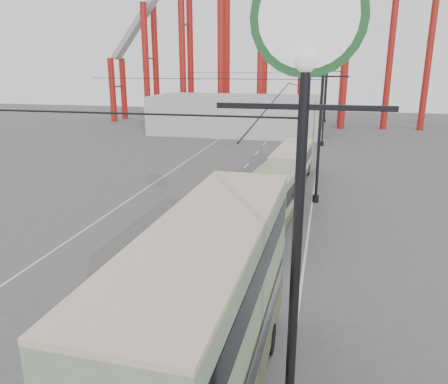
% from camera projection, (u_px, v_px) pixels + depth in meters
% --- Properties ---
extents(ground, '(160.00, 160.00, 0.00)m').
position_uv_depth(ground, '(122.00, 354.00, 14.18)').
color(ground, '#515154').
rests_on(ground, ground).
extents(road_markings, '(12.52, 120.00, 0.01)m').
position_uv_depth(road_markings, '(228.00, 189.00, 32.77)').
color(road_markings, silver).
rests_on(road_markings, ground).
extents(lamp_post_near, '(3.20, 0.44, 10.80)m').
position_uv_depth(lamp_post_near, '(303.00, 132.00, 7.93)').
color(lamp_post_near, black).
rests_on(lamp_post_near, ground).
extents(lamp_post_mid, '(3.20, 0.44, 9.32)m').
position_uv_depth(lamp_post_mid, '(320.00, 134.00, 28.44)').
color(lamp_post_mid, black).
rests_on(lamp_post_mid, ground).
extents(lamp_post_far, '(3.20, 0.44, 9.32)m').
position_uv_depth(lamp_post_far, '(324.00, 105.00, 48.99)').
color(lamp_post_far, black).
rests_on(lamp_post_far, ground).
extents(lamp_post_distant, '(3.20, 0.44, 9.32)m').
position_uv_depth(lamp_post_distant, '(326.00, 93.00, 69.54)').
color(lamp_post_distant, black).
rests_on(lamp_post_distant, ground).
extents(fairground_shed, '(22.00, 10.00, 5.00)m').
position_uv_depth(fairground_shed, '(236.00, 115.00, 58.69)').
color(fairground_shed, gray).
rests_on(fairground_shed, ground).
extents(double_decker_bus, '(2.76, 10.16, 5.43)m').
position_uv_depth(double_decker_bus, '(211.00, 311.00, 11.03)').
color(double_decker_bus, '#3C4424').
rests_on(double_decker_bus, ground).
extents(single_decker_green, '(3.52, 10.80, 3.00)m').
position_uv_depth(single_decker_green, '(268.00, 200.00, 24.51)').
color(single_decker_green, gray).
rests_on(single_decker_green, ground).
extents(single_decker_cream, '(2.80, 9.08, 2.79)m').
position_uv_depth(single_decker_cream, '(292.00, 162.00, 34.47)').
color(single_decker_cream, beige).
rests_on(single_decker_cream, ground).
extents(pedestrian, '(0.83, 0.75, 1.91)m').
position_uv_depth(pedestrian, '(251.00, 248.00, 19.97)').
color(pedestrian, black).
rests_on(pedestrian, ground).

